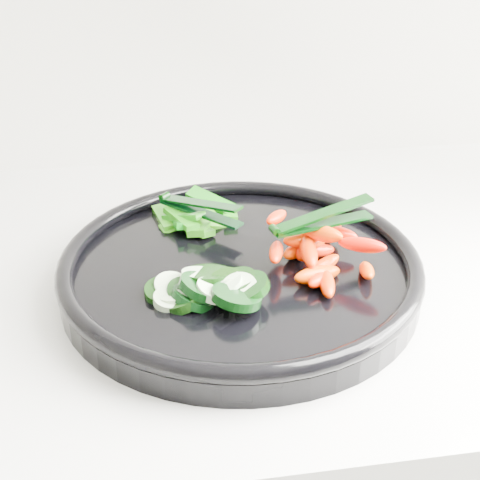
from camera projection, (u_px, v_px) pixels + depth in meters
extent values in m
cylinder|color=black|center=(240.00, 275.00, 0.70)|extent=(0.41, 0.41, 0.02)
torus|color=black|center=(240.00, 260.00, 0.69)|extent=(0.41, 0.41, 0.02)
cylinder|color=black|center=(193.00, 298.00, 0.63)|extent=(0.06, 0.06, 0.03)
cylinder|color=beige|center=(190.00, 294.00, 0.64)|extent=(0.05, 0.05, 0.03)
cylinder|color=black|center=(187.00, 294.00, 0.64)|extent=(0.05, 0.05, 0.02)
cylinder|color=beige|center=(172.00, 287.00, 0.65)|extent=(0.04, 0.04, 0.02)
cylinder|color=black|center=(176.00, 292.00, 0.64)|extent=(0.06, 0.06, 0.01)
cylinder|color=beige|center=(174.00, 296.00, 0.63)|extent=(0.04, 0.04, 0.01)
cylinder|color=black|center=(165.00, 292.00, 0.64)|extent=(0.05, 0.05, 0.02)
cylinder|color=beige|center=(170.00, 300.00, 0.63)|extent=(0.04, 0.04, 0.01)
cylinder|color=black|center=(185.00, 297.00, 0.63)|extent=(0.06, 0.06, 0.03)
cylinder|color=#D1ECBD|center=(182.00, 290.00, 0.64)|extent=(0.03, 0.03, 0.02)
cylinder|color=black|center=(247.00, 288.00, 0.63)|extent=(0.06, 0.06, 0.03)
cylinder|color=#D2F2C2|center=(227.00, 285.00, 0.63)|extent=(0.04, 0.04, 0.02)
cylinder|color=black|center=(208.00, 276.00, 0.65)|extent=(0.06, 0.06, 0.02)
cylinder|color=beige|center=(199.00, 276.00, 0.65)|extent=(0.05, 0.05, 0.02)
cylinder|color=black|center=(202.00, 287.00, 0.63)|extent=(0.05, 0.06, 0.03)
cylinder|color=#D0EDBE|center=(212.00, 291.00, 0.62)|extent=(0.04, 0.04, 0.02)
cylinder|color=black|center=(228.00, 286.00, 0.63)|extent=(0.05, 0.05, 0.03)
cylinder|color=beige|center=(239.00, 289.00, 0.63)|extent=(0.04, 0.04, 0.03)
cylinder|color=black|center=(237.00, 282.00, 0.64)|extent=(0.04, 0.04, 0.02)
cylinder|color=beige|center=(223.00, 279.00, 0.64)|extent=(0.04, 0.04, 0.02)
cylinder|color=black|center=(236.00, 296.00, 0.62)|extent=(0.07, 0.07, 0.02)
cylinder|color=beige|center=(232.00, 297.00, 0.62)|extent=(0.05, 0.05, 0.02)
ellipsoid|color=#FC3C00|center=(324.00, 265.00, 0.68)|extent=(0.04, 0.03, 0.02)
ellipsoid|color=#E04C00|center=(317.00, 274.00, 0.66)|extent=(0.06, 0.04, 0.03)
ellipsoid|color=red|center=(327.00, 284.00, 0.65)|extent=(0.02, 0.05, 0.02)
ellipsoid|color=red|center=(301.00, 251.00, 0.70)|extent=(0.02, 0.05, 0.03)
ellipsoid|color=#FF3300|center=(367.00, 270.00, 0.67)|extent=(0.02, 0.05, 0.02)
ellipsoid|color=#FF5300|center=(296.00, 250.00, 0.70)|extent=(0.04, 0.04, 0.02)
ellipsoid|color=#EA2B00|center=(319.00, 279.00, 0.65)|extent=(0.04, 0.04, 0.02)
ellipsoid|color=#F01100|center=(317.00, 251.00, 0.70)|extent=(0.05, 0.03, 0.02)
ellipsoid|color=#F25E00|center=(325.00, 228.00, 0.75)|extent=(0.02, 0.05, 0.02)
ellipsoid|color=#FF1500|center=(276.00, 252.00, 0.67)|extent=(0.03, 0.05, 0.02)
ellipsoid|color=#FB1800|center=(335.00, 226.00, 0.72)|extent=(0.03, 0.05, 0.02)
ellipsoid|color=#E13600|center=(318.00, 240.00, 0.69)|extent=(0.04, 0.04, 0.02)
ellipsoid|color=#F74000|center=(308.00, 251.00, 0.67)|extent=(0.02, 0.06, 0.02)
ellipsoid|color=#FA2500|center=(304.00, 240.00, 0.69)|extent=(0.06, 0.03, 0.03)
ellipsoid|color=red|center=(335.00, 233.00, 0.71)|extent=(0.05, 0.03, 0.02)
ellipsoid|color=#FF3700|center=(322.00, 233.00, 0.68)|extent=(0.05, 0.05, 0.03)
ellipsoid|color=#FB2400|center=(276.00, 217.00, 0.71)|extent=(0.04, 0.04, 0.02)
ellipsoid|color=#FA1600|center=(362.00, 245.00, 0.66)|extent=(0.05, 0.04, 0.02)
cube|color=#1A6A0A|center=(203.00, 225.00, 0.76)|extent=(0.04, 0.06, 0.02)
cube|color=#246A0A|center=(210.00, 224.00, 0.76)|extent=(0.06, 0.04, 0.03)
cube|color=#1D6A0A|center=(230.00, 214.00, 0.79)|extent=(0.02, 0.05, 0.02)
cube|color=#176A0A|center=(197.00, 229.00, 0.75)|extent=(0.04, 0.05, 0.01)
cube|color=#1C6C0A|center=(188.00, 221.00, 0.77)|extent=(0.07, 0.04, 0.02)
cube|color=#136709|center=(166.00, 217.00, 0.78)|extent=(0.03, 0.06, 0.01)
cube|color=#0A690C|center=(180.00, 221.00, 0.77)|extent=(0.03, 0.07, 0.03)
cube|color=#25730B|center=(183.00, 216.00, 0.76)|extent=(0.05, 0.05, 0.02)
cube|color=#136709|center=(181.00, 218.00, 0.75)|extent=(0.04, 0.06, 0.01)
cube|color=#09630A|center=(211.00, 201.00, 0.79)|extent=(0.06, 0.06, 0.02)
cylinder|color=black|center=(274.00, 230.00, 0.66)|extent=(0.01, 0.01, 0.01)
cube|color=black|center=(323.00, 224.00, 0.68)|extent=(0.11, 0.04, 0.00)
cube|color=black|center=(324.00, 214.00, 0.67)|extent=(0.11, 0.04, 0.02)
cylinder|color=black|center=(164.00, 196.00, 0.78)|extent=(0.01, 0.01, 0.01)
cube|color=black|center=(201.00, 213.00, 0.75)|extent=(0.09, 0.09, 0.00)
cube|color=black|center=(200.00, 203.00, 0.75)|extent=(0.09, 0.09, 0.02)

